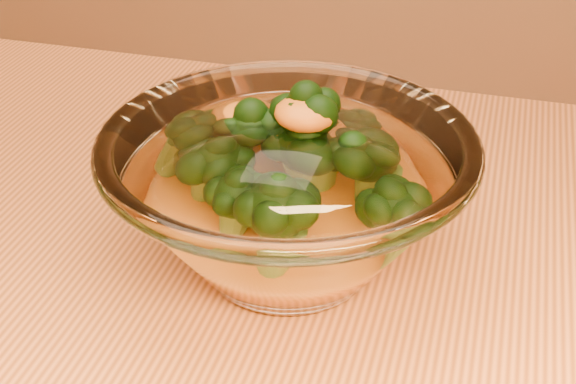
{
  "coord_description": "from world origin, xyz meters",
  "views": [
    {
      "loc": [
        0.03,
        -0.26,
        1.05
      ],
      "look_at": [
        -0.07,
        0.12,
        0.8
      ],
      "focal_mm": 50.0,
      "sensor_mm": 36.0,
      "label": 1
    }
  ],
  "objects": [
    {
      "name": "glass_bowl",
      "position": [
        -0.07,
        0.12,
        0.8
      ],
      "size": [
        0.22,
        0.22,
        0.1
      ],
      "color": "white",
      "rests_on": "table"
    },
    {
      "name": "cheese_sauce",
      "position": [
        -0.07,
        0.12,
        0.78
      ],
      "size": [
        0.12,
        0.12,
        0.03
      ],
      "primitive_type": "ellipsoid",
      "color": "orange",
      "rests_on": "glass_bowl"
    },
    {
      "name": "broccoli_heap",
      "position": [
        -0.07,
        0.13,
        0.82
      ],
      "size": [
        0.16,
        0.14,
        0.08
      ],
      "color": "black",
      "rests_on": "cheese_sauce"
    }
  ]
}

